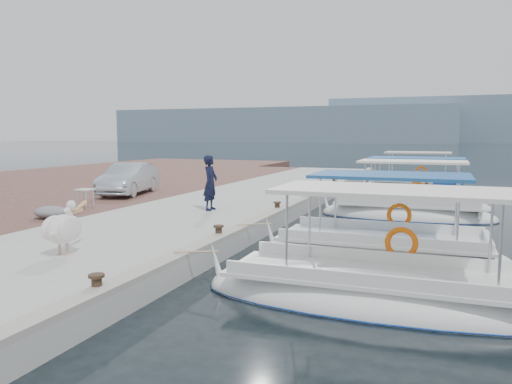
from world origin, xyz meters
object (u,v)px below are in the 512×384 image
(fishing_caique_a, at_px, (379,298))
(fisherman, at_px, (210,183))
(fishing_caique_b, at_px, (382,255))
(fishing_caique_c, at_px, (406,215))
(fishing_caique_d, at_px, (414,204))
(parked_car, at_px, (129,179))
(fishing_caique_e, at_px, (414,188))
(pelican, at_px, (63,228))

(fishing_caique_a, bearing_deg, fisherman, 135.26)
(fishing_caique_b, xyz_separation_m, fishing_caique_c, (0.12, 7.04, 0.00))
(fishing_caique_c, relative_size, fisherman, 3.34)
(fishing_caique_d, xyz_separation_m, parked_car, (-12.33, -3.64, 1.01))
(fishing_caique_e, xyz_separation_m, pelican, (-6.50, -21.56, 0.99))
(fishing_caique_b, relative_size, parked_car, 1.49)
(fishing_caique_a, height_order, fishing_caique_b, same)
(fishing_caique_d, height_order, fishing_caique_e, same)
(pelican, bearing_deg, fisherman, 88.52)
(pelican, distance_m, fisherman, 7.29)
(fishing_caique_b, bearing_deg, fishing_caique_c, 89.03)
(fishing_caique_d, relative_size, pelican, 4.30)
(fishing_caique_e, height_order, pelican, fishing_caique_e)
(pelican, height_order, parked_car, parked_car)
(fishing_caique_d, distance_m, fishing_caique_e, 7.59)
(parked_car, bearing_deg, fishing_caique_b, -40.49)
(fishing_caique_e, height_order, parked_car, fishing_caique_e)
(fishing_caique_c, bearing_deg, fishing_caique_b, -90.97)
(fishing_caique_b, height_order, fishing_caique_e, same)
(fishing_caique_c, xyz_separation_m, fishing_caique_e, (-0.27, 10.43, 0.00))
(pelican, height_order, fisherman, fisherman)
(fishing_caique_c, xyz_separation_m, pelican, (-6.76, -11.13, 0.99))
(fishing_caique_b, xyz_separation_m, parked_car, (-12.09, 6.25, 1.08))
(fishing_caique_c, distance_m, parked_car, 12.28)
(fishing_caique_a, distance_m, fishing_caique_e, 21.03)
(fishing_caique_a, bearing_deg, fishing_caique_e, 91.34)
(pelican, bearing_deg, fishing_caique_e, 73.23)
(parked_car, bearing_deg, fishing_caique_a, -51.41)
(fishing_caique_c, distance_m, fishing_caique_e, 10.43)
(fishing_caique_c, bearing_deg, fishing_caique_d, 87.61)
(fishing_caique_a, xyz_separation_m, fisherman, (-6.80, 6.74, 1.37))
(parked_car, bearing_deg, fishing_caique_e, 30.05)
(fishing_caique_d, bearing_deg, fishing_caique_a, -89.54)
(fishing_caique_b, bearing_deg, fisherman, 153.74)
(fishing_caique_b, height_order, parked_car, fishing_caique_b)
(fisherman, bearing_deg, fishing_caique_b, -119.37)
(fishing_caique_b, bearing_deg, fishing_caique_e, 90.48)
(fishing_caique_c, xyz_separation_m, fisherman, (-6.57, -3.86, 1.37))
(fishing_caique_a, distance_m, pelican, 7.08)
(fishing_caique_b, relative_size, pelican, 4.13)
(pelican, distance_m, parked_car, 11.69)
(fishing_caique_b, relative_size, fishing_caique_c, 0.96)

